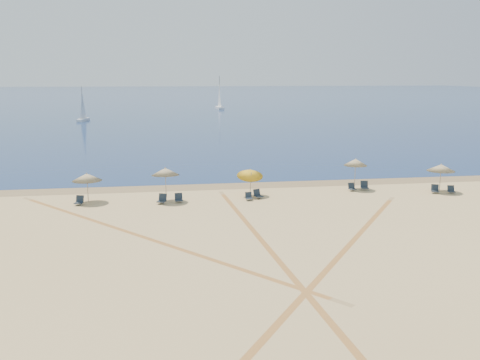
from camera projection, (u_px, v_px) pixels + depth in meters
The scene contains 20 objects.
ground at pixel (310, 305), 21.59m from camera, with size 160.00×160.00×0.00m, color tan.
ocean at pixel (175, 96), 239.60m from camera, with size 500.00×500.00×0.00m, color #0C2151.
wet_sand at pixel (233, 185), 44.85m from camera, with size 500.00×500.00×0.00m, color olive.
umbrella_1 at pixel (87, 177), 38.55m from camera, with size 2.21×2.21×2.28m.
umbrella_2 at pixel (165, 172), 38.85m from camera, with size 2.13×2.16×2.64m.
umbrella_3 at pixel (250, 173), 40.57m from camera, with size 2.07×2.14×2.46m.
umbrella_4 at pixel (356, 162), 42.99m from camera, with size 1.95×1.95×2.64m.
umbrella_5 at pixel (441, 168), 42.11m from camera, with size 2.25×2.25×2.35m.
chair_1 at pixel (79, 201), 38.11m from camera, with size 0.71×0.78×0.69m.
chair_2 at pixel (162, 199), 38.52m from camera, with size 0.81×0.87×0.73m.
chair_3 at pixel (179, 198), 38.88m from camera, with size 0.61×0.70×0.69m.
chair_4 at pixel (249, 197), 39.55m from camera, with size 0.52×0.61×0.61m.
chair_5 at pixel (258, 194), 40.17m from camera, with size 0.80×0.86×0.70m.
chair_6 at pixel (352, 187), 42.78m from camera, with size 0.57×0.66×0.65m.
chair_7 at pixel (364, 186), 43.16m from camera, with size 0.73×0.81×0.73m.
chair_8 at pixel (435, 189), 41.95m from camera, with size 0.79×0.85×0.69m.
chair_9 at pixel (451, 190), 41.84m from camera, with size 0.67×0.74×0.64m.
sailboat_0 at pixel (219, 99), 145.08m from camera, with size 2.00×6.26×9.19m.
sailboat_1 at pixel (83, 110), 107.18m from camera, with size 2.14×5.01×7.24m.
tire_tracks at pixel (246, 245), 29.11m from camera, with size 50.92×44.98×0.00m.
Camera 1 is at (-5.90, -19.45, 9.45)m, focal length 38.56 mm.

